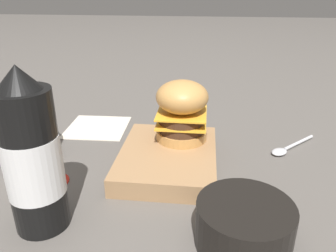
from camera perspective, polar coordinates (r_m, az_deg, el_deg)
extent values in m
plane|color=#5B5651|center=(0.66, -4.82, -6.16)|extent=(6.00, 6.00, 0.00)
cube|color=#A37A51|center=(0.63, 0.00, -5.59)|extent=(0.23, 0.18, 0.03)
cylinder|color=tan|center=(0.67, 2.36, -1.41)|extent=(0.10, 0.10, 0.02)
cylinder|color=#422819|center=(0.66, 2.38, -0.04)|extent=(0.09, 0.09, 0.02)
cube|color=gold|center=(0.65, 2.40, 0.73)|extent=(0.10, 0.10, 0.00)
cylinder|color=#422819|center=(0.65, 2.41, 1.51)|extent=(0.09, 0.09, 0.02)
cube|color=gold|center=(0.65, 2.42, 2.30)|extent=(0.10, 0.10, 0.00)
ellipsoid|color=tan|center=(0.64, 2.48, 5.10)|extent=(0.10, 0.10, 0.06)
cylinder|color=black|center=(0.48, -22.44, -5.90)|extent=(0.08, 0.08, 0.21)
cylinder|color=silver|center=(0.48, -22.36, -6.33)|extent=(0.08, 0.08, 0.09)
cone|color=black|center=(0.44, -24.85, 7.72)|extent=(0.06, 0.06, 0.03)
cylinder|color=slate|center=(0.72, -23.88, -1.48)|extent=(0.12, 0.12, 0.09)
cube|color=gold|center=(0.73, -23.05, 2.76)|extent=(0.02, 0.02, 0.07)
cube|color=gold|center=(0.73, -24.50, 3.08)|extent=(0.03, 0.04, 0.08)
cube|color=gold|center=(0.71, -25.80, 2.78)|extent=(0.04, 0.03, 0.09)
cube|color=gold|center=(0.70, -24.17, 1.88)|extent=(0.03, 0.03, 0.07)
cube|color=gold|center=(0.72, -24.39, 3.09)|extent=(0.03, 0.03, 0.09)
cube|color=gold|center=(0.69, -25.92, 2.08)|extent=(0.03, 0.03, 0.09)
cube|color=gold|center=(0.70, -23.62, 1.81)|extent=(0.02, 0.02, 0.07)
cube|color=gold|center=(0.70, -24.17, 2.56)|extent=(0.01, 0.03, 0.09)
cylinder|color=black|center=(0.47, 13.10, -16.40)|extent=(0.13, 0.13, 0.06)
cylinder|color=beige|center=(0.45, 13.45, -13.61)|extent=(0.11, 0.11, 0.01)
cylinder|color=silver|center=(0.77, 21.80, -2.69)|extent=(0.08, 0.08, 0.01)
ellipsoid|color=silver|center=(0.72, 18.80, -4.28)|extent=(0.04, 0.05, 0.01)
cylinder|color=#B21E14|center=(0.63, -19.48, -9.01)|extent=(0.06, 0.06, 0.00)
cube|color=beige|center=(0.82, -12.19, -0.17)|extent=(0.15, 0.15, 0.00)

